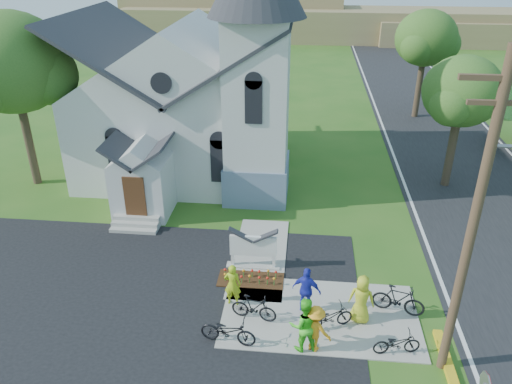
# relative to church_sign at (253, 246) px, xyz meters

# --- Properties ---
(ground) EXTENTS (120.00, 120.00, 0.00)m
(ground) POSITION_rel_church_sign_xyz_m (1.20, -3.20, -1.03)
(ground) COLOR #2B5C1A
(ground) RESTS_ON ground
(parking_lot) EXTENTS (20.00, 16.00, 0.02)m
(parking_lot) POSITION_rel_church_sign_xyz_m (-5.80, -5.20, -1.02)
(parking_lot) COLOR black
(parking_lot) RESTS_ON ground
(road) EXTENTS (8.00, 90.00, 0.02)m
(road) POSITION_rel_church_sign_xyz_m (11.20, 11.80, -1.02)
(road) COLOR black
(road) RESTS_ON ground
(sidewalk) EXTENTS (7.00, 4.00, 0.05)m
(sidewalk) POSITION_rel_church_sign_xyz_m (2.70, -2.70, -1.00)
(sidewalk) COLOR #A6A195
(sidewalk) RESTS_ON ground
(church) EXTENTS (12.35, 12.00, 13.00)m
(church) POSITION_rel_church_sign_xyz_m (-4.28, 9.28, 4.22)
(church) COLOR silver
(church) RESTS_ON ground
(church_sign) EXTENTS (2.20, 0.40, 1.70)m
(church_sign) POSITION_rel_church_sign_xyz_m (0.00, 0.00, 0.00)
(church_sign) COLOR #A6A195
(church_sign) RESTS_ON ground
(flower_bed) EXTENTS (2.60, 1.10, 0.07)m
(flower_bed) POSITION_rel_church_sign_xyz_m (0.00, -0.90, -0.99)
(flower_bed) COLOR #37210F
(flower_bed) RESTS_ON ground
(utility_pole) EXTENTS (3.45, 0.28, 10.00)m
(utility_pole) POSITION_rel_church_sign_xyz_m (6.56, -4.70, 4.38)
(utility_pole) COLOR #4C3226
(utility_pole) RESTS_ON ground
(tree_lot_corner) EXTENTS (5.60, 5.60, 9.15)m
(tree_lot_corner) POSITION_rel_church_sign_xyz_m (-12.80, 6.80, 5.58)
(tree_lot_corner) COLOR #36251D
(tree_lot_corner) RESTS_ON ground
(tree_road_near) EXTENTS (4.00, 4.00, 7.05)m
(tree_road_near) POSITION_rel_church_sign_xyz_m (9.70, 8.80, 4.18)
(tree_road_near) COLOR #36251D
(tree_road_near) RESTS_ON ground
(tree_road_mid) EXTENTS (4.40, 4.40, 7.80)m
(tree_road_mid) POSITION_rel_church_sign_xyz_m (10.20, 20.80, 4.75)
(tree_road_mid) COLOR #36251D
(tree_road_mid) RESTS_ON ground
(distant_hills) EXTENTS (61.00, 10.00, 5.60)m
(distant_hills) POSITION_rel_church_sign_xyz_m (4.56, 53.13, 1.15)
(distant_hills) COLOR olive
(distant_hills) RESTS_ON ground
(cyclist_0) EXTENTS (0.64, 0.45, 1.69)m
(cyclist_0) POSITION_rel_church_sign_xyz_m (-0.50, -2.39, -0.13)
(cyclist_0) COLOR #A5C316
(cyclist_0) RESTS_ON sidewalk
(bike_0) EXTENTS (1.98, 0.93, 1.00)m
(bike_0) POSITION_rel_church_sign_xyz_m (-0.37, -4.40, -0.48)
(bike_0) COLOR black
(bike_0) RESTS_ON sidewalk
(cyclist_1) EXTENTS (1.11, 0.95, 1.97)m
(cyclist_1) POSITION_rel_church_sign_xyz_m (2.10, -4.40, 0.01)
(cyclist_1) COLOR #4DE72B
(cyclist_1) RESTS_ON sidewalk
(bike_1) EXTENTS (1.71, 0.79, 0.99)m
(bike_1) POSITION_rel_church_sign_xyz_m (0.36, -3.16, -0.48)
(bike_1) COLOR black
(bike_1) RESTS_ON sidewalk
(cyclist_2) EXTENTS (1.14, 0.72, 1.80)m
(cyclist_2) POSITION_rel_church_sign_xyz_m (2.18, -2.50, -0.08)
(cyclist_2) COLOR #252DBB
(cyclist_2) RESTS_ON sidewalk
(bike_2) EXTENTS (1.79, 1.21, 0.89)m
(bike_2) POSITION_rel_church_sign_xyz_m (3.01, -3.33, -0.53)
(bike_2) COLOR black
(bike_2) RESTS_ON sidewalk
(cyclist_3) EXTENTS (1.26, 1.03, 1.70)m
(cyclist_3) POSITION_rel_church_sign_xyz_m (2.48, -4.40, -0.13)
(cyclist_3) COLOR #FFA01C
(cyclist_3) RESTS_ON sidewalk
(bike_3) EXTENTS (1.94, 1.01, 1.12)m
(bike_3) POSITION_rel_church_sign_xyz_m (5.46, -2.28, -0.42)
(bike_3) COLOR black
(bike_3) RESTS_ON sidewalk
(cyclist_4) EXTENTS (1.02, 0.78, 1.85)m
(cyclist_4) POSITION_rel_church_sign_xyz_m (4.08, -2.84, -0.05)
(cyclist_4) COLOR gold
(cyclist_4) RESTS_ON sidewalk
(bike_4) EXTENTS (1.63, 0.81, 0.82)m
(bike_4) POSITION_rel_church_sign_xyz_m (5.13, -4.31, -0.57)
(bike_4) COLOR black
(bike_4) RESTS_ON sidewalk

